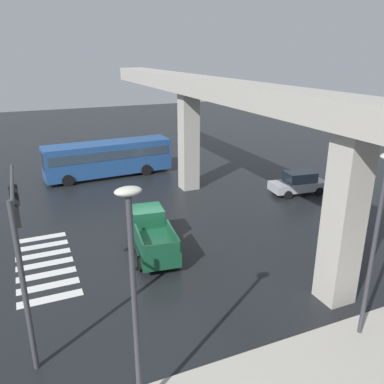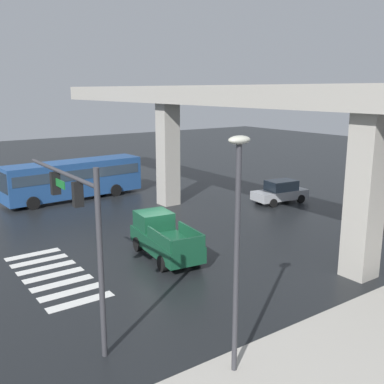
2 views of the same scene
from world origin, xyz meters
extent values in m
plane|color=black|center=(0.00, 0.00, 0.00)|extent=(120.00, 120.00, 0.00)
cube|color=silver|center=(-3.30, -5.72, 0.01)|extent=(0.55, 2.80, 0.01)
cube|color=silver|center=(-2.20, -5.72, 0.01)|extent=(0.55, 2.80, 0.01)
cube|color=silver|center=(-1.10, -5.72, 0.01)|extent=(0.55, 2.80, 0.01)
cube|color=silver|center=(0.00, -5.72, 0.01)|extent=(0.55, 2.80, 0.01)
cube|color=silver|center=(1.10, -5.72, 0.01)|extent=(0.55, 2.80, 0.01)
cube|color=silver|center=(2.20, -5.72, 0.01)|extent=(0.55, 2.80, 0.01)
cube|color=silver|center=(3.30, -5.72, 0.01)|extent=(0.55, 2.80, 0.01)
cube|color=#ADA89E|center=(0.00, 5.80, 8.09)|extent=(48.07, 2.43, 1.20)
cube|color=#ADA89E|center=(-8.21, 5.80, 3.75)|extent=(1.30, 1.30, 7.49)
cube|color=#ADA89E|center=(8.21, 5.80, 3.75)|extent=(1.30, 1.30, 7.49)
cube|color=#ADA89E|center=(11.73, 2.00, 0.07)|extent=(4.00, 36.00, 0.15)
cube|color=#14472D|center=(1.06, -0.24, 0.78)|extent=(5.29, 2.49, 0.80)
cube|color=#14472D|center=(-0.38, -0.07, 1.63)|extent=(1.89, 1.94, 0.90)
cube|color=#3F5160|center=(-0.85, -0.01, 1.63)|extent=(0.30, 1.67, 0.77)
cube|color=#14472D|center=(2.09, -1.24, 1.48)|extent=(2.65, 0.41, 0.60)
cube|color=#14472D|center=(2.30, 0.49, 1.48)|extent=(2.65, 0.41, 0.60)
cube|color=#14472D|center=(3.54, -0.54, 1.48)|extent=(0.31, 1.75, 0.60)
cylinder|color=black|center=(-0.62, -0.95, 0.38)|extent=(0.79, 0.37, 0.76)
cylinder|color=black|center=(-0.40, 0.84, 0.38)|extent=(0.79, 0.37, 0.76)
cylinder|color=black|center=(2.52, -1.32, 0.38)|extent=(0.79, 0.37, 0.76)
cylinder|color=black|center=(2.74, 0.47, 0.38)|extent=(0.79, 0.37, 0.76)
cube|color=#234C8C|center=(-13.97, 0.68, 1.64)|extent=(3.19, 10.94, 2.70)
cube|color=#2D3D4C|center=(-13.97, 0.68, 2.11)|extent=(3.19, 10.40, 0.76)
cube|color=#2D3D4C|center=(-13.63, -4.67, 1.98)|extent=(2.25, 0.22, 1.49)
cylinder|color=black|center=(-12.51, -3.02, 0.48)|extent=(0.41, 0.98, 0.96)
cylinder|color=black|center=(-14.95, -3.17, 0.48)|extent=(0.41, 0.98, 0.96)
cylinder|color=black|center=(-12.94, 3.72, 0.48)|extent=(0.41, 0.98, 0.96)
cylinder|color=black|center=(-15.39, 3.56, 0.48)|extent=(0.41, 0.98, 0.96)
cube|color=#A8AAAF|center=(-3.67, 12.97, 0.64)|extent=(2.24, 4.47, 0.64)
cube|color=#384756|center=(-3.66, 13.07, 1.34)|extent=(1.74, 2.39, 0.76)
cylinder|color=black|center=(-2.97, 11.55, 0.32)|extent=(0.31, 0.66, 0.64)
cylinder|color=black|center=(-4.68, 11.75, 0.32)|extent=(0.31, 0.66, 0.64)
cylinder|color=black|center=(-2.66, 14.20, 0.32)|extent=(0.31, 0.66, 0.64)
cylinder|color=black|center=(-4.38, 14.39, 0.32)|extent=(0.31, 0.66, 0.64)
cylinder|color=#38383D|center=(7.36, -6.51, 3.10)|extent=(0.18, 0.18, 6.20)
cylinder|color=#38383D|center=(4.16, -6.51, 5.60)|extent=(6.40, 0.14, 0.14)
cube|color=black|center=(5.76, -6.51, 5.08)|extent=(0.24, 0.32, 0.84)
sphere|color=red|center=(5.76, -6.51, 5.34)|extent=(0.17, 0.17, 0.17)
cube|color=black|center=(3.56, -6.51, 5.08)|extent=(0.24, 0.32, 0.84)
sphere|color=red|center=(3.56, -6.51, 5.34)|extent=(0.17, 0.17, 0.17)
cube|color=#19722D|center=(3.98, -6.51, 5.15)|extent=(1.10, 0.04, 0.28)
cylinder|color=#38383D|center=(10.53, -3.72, 3.50)|extent=(0.16, 0.16, 7.00)
ellipsoid|color=beige|center=(10.53, -3.72, 7.12)|extent=(0.44, 0.70, 0.24)
camera|label=1|loc=(19.52, -5.91, 10.34)|focal=37.14mm
camera|label=2|loc=(19.67, -11.75, 8.45)|focal=42.09mm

